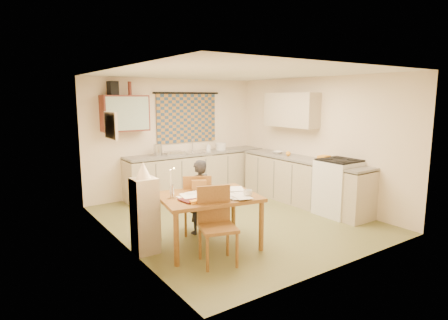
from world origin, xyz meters
TOP-DOWN VIEW (x-y plane):
  - floor at (0.00, 0.00)m, footprint 4.00×4.50m
  - ceiling at (0.00, 0.00)m, footprint 4.00×4.50m
  - wall_back at (0.00, 2.26)m, footprint 4.00×0.02m
  - wall_front at (0.00, -2.26)m, footprint 4.00×0.02m
  - wall_left at (-2.01, 0.00)m, footprint 0.02×4.50m
  - wall_right at (2.01, 0.00)m, footprint 0.02×4.50m
  - window_blind at (0.30, 2.22)m, footprint 1.45×0.03m
  - curtain_rod at (0.30, 2.20)m, footprint 1.60×0.04m
  - wall_cabinet at (-1.15, 2.08)m, footprint 0.90×0.34m
  - wall_cabinet_glass at (-1.15, 1.91)m, footprint 0.84×0.02m
  - upper_cabinet_right at (1.83, 0.55)m, footprint 0.34×1.30m
  - framed_print at (-1.97, 0.40)m, footprint 0.04×0.50m
  - print_canvas at (-1.95, 0.40)m, footprint 0.01×0.42m
  - counter_back at (0.43, 1.95)m, footprint 3.30×0.62m
  - counter_right at (1.70, 0.04)m, footprint 0.62×2.95m
  - stove at (1.70, -0.83)m, footprint 0.66×0.66m
  - sink at (0.42, 1.95)m, footprint 0.65×0.58m
  - tap at (0.38, 2.13)m, footprint 0.03×0.03m
  - dish_rack at (-0.17, 1.95)m, footprint 0.40×0.37m
  - kettle at (-0.54, 1.95)m, footprint 0.23×0.23m
  - mixing_bowl at (1.02, 1.95)m, footprint 0.31×0.31m
  - soap_bottle at (0.71, 2.00)m, footprint 0.14×0.14m
  - bowl at (1.70, 0.78)m, footprint 0.24×0.24m
  - orange_bag at (1.70, -0.47)m, footprint 0.24×0.19m
  - fruit_orange at (1.65, 0.41)m, footprint 0.10×0.10m
  - speaker at (-1.37, 2.08)m, footprint 0.18×0.21m
  - bottle_green at (-1.30, 2.08)m, footprint 0.09×0.09m
  - bottle_brown at (-1.03, 2.08)m, footprint 0.08×0.08m
  - dining_table at (-1.01, -0.74)m, footprint 1.50×1.24m
  - chair_far at (-0.87, -0.19)m, footprint 0.58×0.58m
  - chair_near at (-1.21, -1.29)m, footprint 0.55×0.55m
  - person at (-0.85, -0.22)m, footprint 0.50×0.39m
  - shelf_stand at (-1.84, -0.46)m, footprint 0.32×0.30m
  - lampshade at (-1.84, -0.46)m, footprint 0.20×0.20m
  - letter_rack at (-0.99, -0.46)m, footprint 0.24×0.18m
  - mug at (-0.61, -1.14)m, footprint 0.19×0.19m
  - magazine at (-1.49, -0.88)m, footprint 0.25×0.31m
  - book at (-1.41, -0.77)m, footprint 0.25×0.28m
  - orange_box at (-1.37, -1.00)m, footprint 0.13×0.09m
  - eyeglasses at (-0.93, -1.05)m, footprint 0.14×0.10m
  - candle_holder at (-1.49, -0.59)m, footprint 0.08×0.08m
  - candle at (-1.52, -0.61)m, footprint 0.03×0.03m
  - candle_flame at (-1.47, -0.62)m, footprint 0.02×0.02m
  - papers at (-0.86, -0.85)m, footprint 1.08×0.92m

SIDE VIEW (x-z plane):
  - floor at x=0.00m, z-range -0.02..0.00m
  - chair_far at x=-0.87m, z-range -0.18..0.77m
  - chair_near at x=-1.21m, z-range -0.19..0.79m
  - dining_table at x=-1.01m, z-range 0.00..0.75m
  - counter_right at x=1.70m, z-range -0.01..0.91m
  - counter_back at x=0.43m, z-range -0.01..0.91m
  - stove at x=1.70m, z-range 0.00..1.02m
  - shelf_stand at x=-1.84m, z-range 0.00..1.04m
  - person at x=-0.85m, z-range 0.00..1.16m
  - eyeglasses at x=-0.93m, z-range 0.75..0.77m
  - book at x=-1.41m, z-range 0.75..0.77m
  - magazine at x=-1.49m, z-range 0.75..0.77m
  - papers at x=-0.86m, z-range 0.75..0.78m
  - orange_box at x=-1.37m, z-range 0.75..0.79m
  - mug at x=-0.61m, z-range 0.75..0.85m
  - letter_rack at x=-0.99m, z-range 0.75..0.91m
  - candle_holder at x=-1.49m, z-range 0.75..0.93m
  - sink at x=0.42m, z-range 0.83..0.93m
  - bowl at x=1.70m, z-range 0.92..0.97m
  - dish_rack at x=-0.17m, z-range 0.92..0.98m
  - fruit_orange at x=1.65m, z-range 0.92..1.02m
  - orange_bag at x=1.70m, z-range 0.92..1.04m
  - mixing_bowl at x=1.02m, z-range 0.92..1.08m
  - soap_bottle at x=0.71m, z-range 0.92..1.11m
  - kettle at x=-0.54m, z-range 0.92..1.16m
  - candle at x=-1.52m, z-range 0.93..1.15m
  - tap at x=0.38m, z-range 0.92..1.20m
  - lampshade at x=-1.84m, z-range 1.04..1.26m
  - candle_flame at x=-1.47m, z-range 1.15..1.17m
  - wall_back at x=0.00m, z-range 0.00..2.50m
  - wall_front at x=0.00m, z-range 0.00..2.50m
  - wall_left at x=-2.01m, z-range 0.00..2.50m
  - wall_right at x=2.01m, z-range 0.00..2.50m
  - window_blind at x=0.30m, z-range 1.12..2.17m
  - framed_print at x=-1.97m, z-range 1.50..1.90m
  - print_canvas at x=-1.95m, z-range 1.54..1.86m
  - wall_cabinet at x=-1.15m, z-range 1.45..2.15m
  - wall_cabinet_glass at x=-1.15m, z-range 1.48..2.12m
  - upper_cabinet_right at x=1.83m, z-range 1.50..2.20m
  - curtain_rod at x=0.30m, z-range 2.18..2.22m
  - speaker at x=-1.37m, z-range 2.15..2.41m
  - bottle_green at x=-1.30m, z-range 2.15..2.41m
  - bottle_brown at x=-1.03m, z-range 2.15..2.41m
  - ceiling at x=0.00m, z-range 2.50..2.52m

